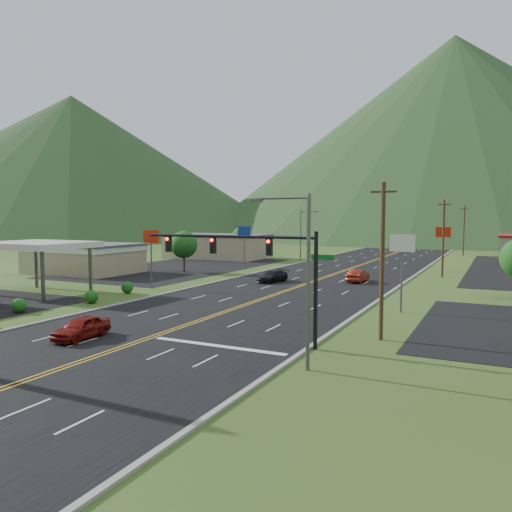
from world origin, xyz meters
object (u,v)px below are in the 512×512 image
at_px(car_red_near, 81,328).
at_px(car_dark_mid, 273,276).
at_px(gas_canopy, 38,246).
at_px(streetlight_east, 302,269).
at_px(traffic_signal, 254,257).
at_px(streetlight_west, 302,232).
at_px(car_red_far, 358,276).

bearing_deg(car_red_near, car_dark_mid, 87.64).
bearing_deg(gas_canopy, car_red_near, -34.01).
bearing_deg(streetlight_east, traffic_signal, 139.61).
bearing_deg(streetlight_east, gas_canopy, 160.12).
relative_size(streetlight_west, car_red_near, 2.14).
bearing_deg(streetlight_east, car_red_near, -178.93).
xyz_separation_m(traffic_signal, gas_canopy, (-28.48, 8.00, -0.46)).
xyz_separation_m(gas_canopy, car_dark_mid, (17.80, 18.50, -4.18)).
bearing_deg(car_dark_mid, car_red_near, -79.48).
xyz_separation_m(traffic_signal, streetlight_east, (4.70, -4.00, -0.15)).
relative_size(gas_canopy, car_red_far, 2.24).
height_order(car_red_near, car_red_far, car_red_far).
bearing_deg(car_dark_mid, streetlight_west, 114.02).
distance_m(traffic_signal, gas_canopy, 29.59).
xyz_separation_m(streetlight_east, car_red_far, (-6.18, 35.01, -4.44)).
distance_m(streetlight_west, car_dark_mid, 30.76).
distance_m(streetlight_east, gas_canopy, 35.28).
bearing_deg(traffic_signal, gas_canopy, 164.30).
bearing_deg(streetlight_west, car_red_near, -82.55).
relative_size(car_dark_mid, car_red_far, 1.06).
relative_size(car_red_near, car_dark_mid, 0.88).
xyz_separation_m(streetlight_east, car_dark_mid, (-15.38, 30.50, -4.49)).
distance_m(streetlight_east, car_red_far, 35.83).
relative_size(traffic_signal, car_dark_mid, 2.75).
bearing_deg(traffic_signal, streetlight_west, 107.97).
relative_size(gas_canopy, car_dark_mid, 2.10).
bearing_deg(streetlight_west, car_red_far, -56.28).
bearing_deg(gas_canopy, streetlight_east, -19.88).
bearing_deg(streetlight_east, streetlight_west, 110.86).
height_order(traffic_signal, car_dark_mid, traffic_signal).
bearing_deg(streetlight_west, streetlight_east, -69.14).
height_order(car_red_near, car_dark_mid, car_red_near).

